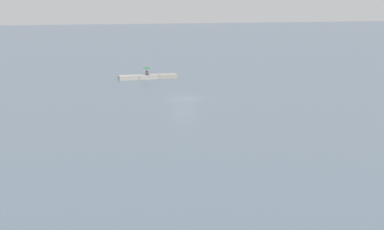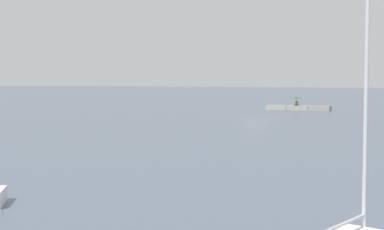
# 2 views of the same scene
# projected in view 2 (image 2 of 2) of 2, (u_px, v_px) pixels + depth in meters

# --- Properties ---
(ground_plane) EXTENTS (500.00, 500.00, 0.00)m
(ground_plane) POSITION_uv_depth(u_px,v_px,m) (255.00, 118.00, 64.51)
(ground_plane) COLOR slate
(seawall_pier) EXTENTS (9.11, 1.68, 0.66)m
(seawall_pier) POSITION_uv_depth(u_px,v_px,m) (298.00, 108.00, 81.95)
(seawall_pier) COLOR gray
(seawall_pier) RESTS_ON ground_plane
(person_seated_brown_left) EXTENTS (0.41, 0.62, 0.73)m
(person_seated_brown_left) POSITION_uv_depth(u_px,v_px,m) (297.00, 104.00, 81.85)
(person_seated_brown_left) COLOR #1E2333
(person_seated_brown_left) RESTS_ON seawall_pier
(umbrella_open_green) EXTENTS (1.27, 1.27, 1.28)m
(umbrella_open_green) POSITION_uv_depth(u_px,v_px,m) (297.00, 98.00, 81.93)
(umbrella_open_green) COLOR black
(umbrella_open_green) RESTS_ON seawall_pier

